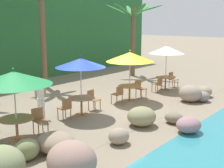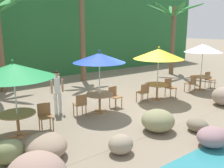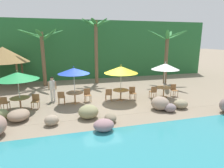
{
  "view_description": "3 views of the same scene",
  "coord_description": "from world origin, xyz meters",
  "views": [
    {
      "loc": [
        -10.12,
        -8.43,
        3.79
      ],
      "look_at": [
        0.01,
        -0.11,
        1.06
      ],
      "focal_mm": 48.87,
      "sensor_mm": 36.0,
      "label": 1
    },
    {
      "loc": [
        -6.8,
        -7.49,
        3.26
      ],
      "look_at": [
        -0.77,
        0.52,
        0.94
      ],
      "focal_mm": 39.15,
      "sensor_mm": 36.0,
      "label": 2
    },
    {
      "loc": [
        -2.5,
        -12.03,
        4.1
      ],
      "look_at": [
        0.75,
        -0.18,
        1.22
      ],
      "focal_mm": 30.73,
      "sensor_mm": 36.0,
      "label": 3
    }
  ],
  "objects": [
    {
      "name": "chair_blue_inland",
      "position": [
        -2.53,
        0.14,
        0.51
      ],
      "size": [
        0.47,
        0.48,
        0.87
      ],
      "color": "olive",
      "rests_on": "ground"
    },
    {
      "name": "ground_plane",
      "position": [
        0.0,
        0.0,
        0.0
      ],
      "size": [
        120.0,
        120.0,
        0.0
      ],
      "primitive_type": "plane",
      "color": "gray"
    },
    {
      "name": "chair_white_seaward",
      "position": [
        5.47,
        -0.14,
        0.51
      ],
      "size": [
        0.45,
        0.45,
        0.87
      ],
      "color": "olive",
      "rests_on": "ground"
    },
    {
      "name": "palm_tree_nearest",
      "position": [
        -3.85,
        5.84,
        3.54
      ],
      "size": [
        3.72,
        3.7,
        4.99
      ],
      "color": "brown",
      "rests_on": "ground"
    },
    {
      "name": "chair_green_seaward",
      "position": [
        -4.04,
        -0.2,
        0.51
      ],
      "size": [
        0.47,
        0.48,
        0.87
      ],
      "color": "olive",
      "rests_on": "ground"
    },
    {
      "name": "rock_seawall",
      "position": [
        -1.57,
        -2.78,
        0.38
      ],
      "size": [
        14.33,
        3.3,
        0.96
      ],
      "color": "gray",
      "rests_on": "ground"
    },
    {
      "name": "foliage_backdrop",
      "position": [
        0.0,
        9.0,
        3.0
      ],
      "size": [
        28.0,
        2.4,
        6.0
      ],
      "color": "#286633",
      "rests_on": "ground"
    },
    {
      "name": "chair_white_inland",
      "position": [
        3.77,
        -0.22,
        0.51
      ],
      "size": [
        0.44,
        0.45,
        0.87
      ],
      "color": "olive",
      "rests_on": "ground"
    },
    {
      "name": "chair_yellow_inland",
      "position": [
        0.55,
        -0.03,
        0.51
      ],
      "size": [
        0.47,
        0.48,
        0.87
      ],
      "color": "olive",
      "rests_on": "ground"
    },
    {
      "name": "chair_green_inland",
      "position": [
        -5.75,
        -0.15,
        0.51
      ],
      "size": [
        0.47,
        0.48,
        0.87
      ],
      "color": "olive",
      "rests_on": "ground"
    },
    {
      "name": "umbrella_yellow",
      "position": [
        1.41,
        -0.05,
        2.12
      ],
      "size": [
        2.26,
        2.26,
        2.46
      ],
      "color": "silver",
      "rests_on": "ground"
    },
    {
      "name": "chair_yellow_seaward",
      "position": [
        2.26,
        -0.05,
        0.51
      ],
      "size": [
        0.46,
        0.47,
        0.87
      ],
      "color": "olive",
      "rests_on": "ground"
    },
    {
      "name": "palm_tree_third",
      "position": [
        7.05,
        3.82,
        3.44
      ],
      "size": [
        3.87,
        3.68,
        4.91
      ],
      "color": "brown",
      "rests_on": "ground"
    },
    {
      "name": "umbrella_green",
      "position": [
        -4.89,
        -0.18,
        2.05
      ],
      "size": [
        2.39,
        2.39,
        2.37
      ],
      "color": "silver",
      "rests_on": "ground"
    },
    {
      "name": "dining_table_green",
      "position": [
        -4.89,
        -0.18,
        0.61
      ],
      "size": [
        1.1,
        1.1,
        0.74
      ],
      "color": "#A37547",
      "rests_on": "ground"
    },
    {
      "name": "dining_table_yellow",
      "position": [
        1.41,
        -0.05,
        0.61
      ],
      "size": [
        1.1,
        1.1,
        0.74
      ],
      "color": "#A37547",
      "rests_on": "ground"
    },
    {
      "name": "chair_blue_seaward",
      "position": [
        -0.83,
        0.28,
        0.51
      ],
      "size": [
        0.45,
        0.46,
        0.87
      ],
      "color": "olive",
      "rests_on": "ground"
    },
    {
      "name": "dining_table_white",
      "position": [
        4.62,
        -0.17,
        0.61
      ],
      "size": [
        1.1,
        1.1,
        0.74
      ],
      "color": "#A37547",
      "rests_on": "ground"
    },
    {
      "name": "dining_table_blue",
      "position": [
        -1.67,
        0.12,
        0.61
      ],
      "size": [
        1.1,
        1.1,
        0.74
      ],
      "color": "#A37547",
      "rests_on": "ground"
    },
    {
      "name": "palapa_hut",
      "position": [
        -7.02,
        6.0,
        2.82
      ],
      "size": [
        4.1,
        4.1,
        3.49
      ],
      "color": "brown",
      "rests_on": "ground"
    },
    {
      "name": "palm_tree_second",
      "position": [
        0.82,
        5.65,
        4.01
      ],
      "size": [
        2.78,
        2.78,
        5.89
      ],
      "color": "brown",
      "rests_on": "ground"
    },
    {
      "name": "umbrella_white",
      "position": [
        4.62,
        -0.17,
        2.24
      ],
      "size": [
        1.94,
        1.94,
        2.57
      ],
      "color": "silver",
      "rests_on": "ground"
    },
    {
      "name": "umbrella_blue",
      "position": [
        -1.67,
        0.12,
        2.16
      ],
      "size": [
        2.01,
        2.01,
        2.45
      ],
      "color": "silver",
      "rests_on": "ground"
    },
    {
      "name": "terrace_deck",
      "position": [
        0.0,
        0.0,
        0.0
      ],
      "size": [
        18.0,
        5.2,
        0.01
      ],
      "color": "gray",
      "rests_on": "ground"
    },
    {
      "name": "waiter_in_white",
      "position": [
        -3.06,
        0.94,
        0.99
      ],
      "size": [
        0.52,
        0.39,
        1.7
      ],
      "color": "white",
      "rests_on": "ground"
    }
  ]
}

